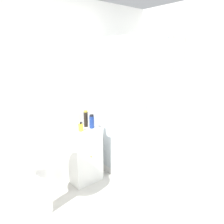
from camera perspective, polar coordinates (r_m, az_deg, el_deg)
name	(u,v)px	position (r m, az deg, el deg)	size (l,w,h in m)	color
wall_back	(51,97)	(2.94, -15.64, 3.84)	(6.40, 0.06, 2.50)	white
shower_enclosure	(143,139)	(3.34, 8.04, -7.04)	(0.92, 0.95, 2.02)	white
vanity_cabinet	(84,155)	(3.20, -7.20, -11.10)	(0.43, 0.34, 0.78)	silver
sink	(42,163)	(2.59, -17.86, -12.49)	(0.51, 0.51, 0.96)	white
soap_dispenser	(81,127)	(2.96, -8.18, -4.00)	(0.07, 0.07, 0.13)	yellow
shampoo_bottle_tall_black	(86,119)	(3.12, -6.85, -1.78)	(0.06, 0.06, 0.24)	black
shampoo_bottle_blue	(92,122)	(3.05, -5.32, -2.51)	(0.07, 0.07, 0.19)	navy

